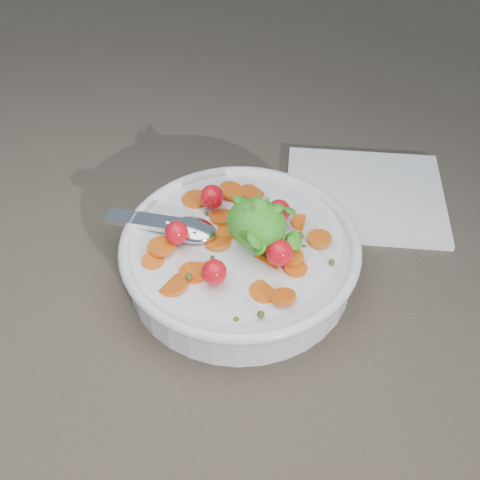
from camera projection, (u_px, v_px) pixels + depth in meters
The scene contains 3 objects.
ground at pixel (234, 256), 0.64m from camera, with size 6.00×6.00×0.00m, color #736552.
bowl at pixel (240, 255), 0.61m from camera, with size 0.26×0.24×0.10m.
napkin at pixel (365, 195), 0.71m from camera, with size 0.18×0.16×0.01m, color white.
Camera 1 is at (0.26, -0.36, 0.47)m, focal length 45.00 mm.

